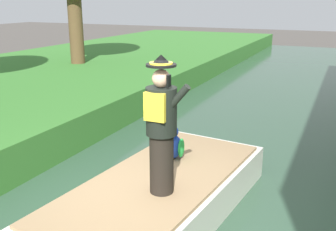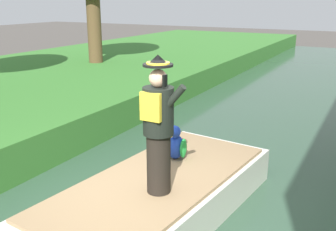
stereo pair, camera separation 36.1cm
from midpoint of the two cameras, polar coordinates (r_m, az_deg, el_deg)
The scene contains 3 objects.
boat at distance 5.91m, azimuth -3.10°, elevation -11.79°, with size 2.23×4.36×0.61m.
person_pirate at distance 5.03m, azimuth -3.01°, elevation -1.65°, with size 0.61×0.42×1.85m.
parrot_plush at distance 6.35m, azimuth -0.89°, elevation -4.21°, with size 0.36×0.34×0.57m.
Camera 1 is at (2.29, -4.20, 3.21)m, focal length 41.89 mm.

